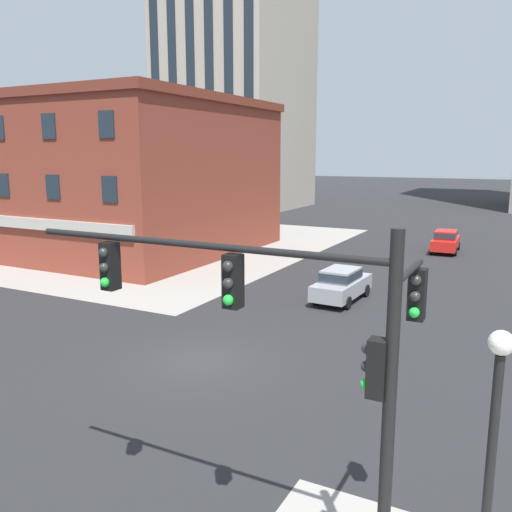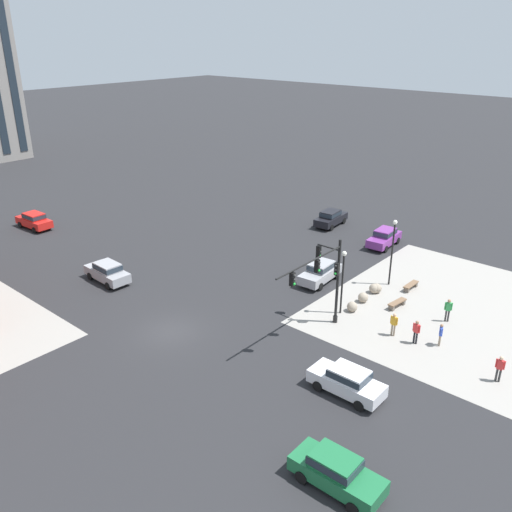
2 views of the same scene
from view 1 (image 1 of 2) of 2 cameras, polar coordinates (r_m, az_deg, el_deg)
name	(u,v)px [view 1 (image 1 of 2)]	position (r m, az deg, el deg)	size (l,w,h in m)	color
ground_plane	(200,361)	(19.84, -5.94, -11.02)	(320.00, 320.00, 0.00)	#262628
sidewalk_far_corner	(133,241)	(47.07, -12.95, 1.53)	(32.00, 32.00, 0.02)	gray
traffic_signal_main	(309,354)	(8.77, 5.68, -10.34)	(7.03, 2.09, 6.35)	black
street_lamp_corner_near	(492,450)	(8.94, 23.82, -18.34)	(0.36, 0.36, 4.95)	black
car_cross_eastbound	(446,240)	(43.14, 19.54, 1.59)	(2.05, 4.48, 1.68)	red
car_cross_westbound	(341,283)	(27.51, 9.08, -2.87)	(2.04, 4.47, 1.68)	#99999E
storefront_block_near_corner	(103,175)	(44.52, -15.99, 8.26)	(23.00, 18.58, 11.39)	brown
residential_tower_skyline_left	(237,18)	(77.42, -2.07, 24.04)	(16.34, 18.54, 50.16)	#B2A899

